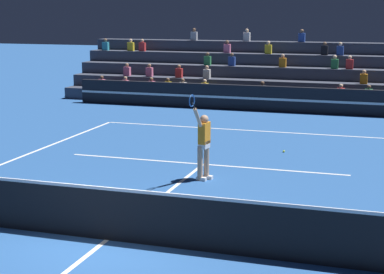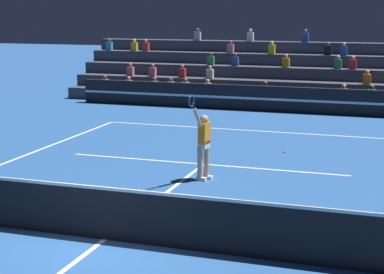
% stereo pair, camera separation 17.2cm
% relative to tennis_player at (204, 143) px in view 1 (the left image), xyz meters
% --- Properties ---
extents(ground_plane, '(120.00, 120.00, 0.00)m').
position_rel_tennis_player_xyz_m(ground_plane, '(-0.49, -4.81, -0.98)').
color(ground_plane, '#285699').
extents(court_lines, '(11.10, 23.90, 0.01)m').
position_rel_tennis_player_xyz_m(court_lines, '(-0.49, -4.81, -0.98)').
color(court_lines, white).
rests_on(court_lines, ground).
extents(tennis_net, '(12.00, 0.10, 1.10)m').
position_rel_tennis_player_xyz_m(tennis_net, '(-0.49, -4.81, -0.44)').
color(tennis_net, black).
rests_on(tennis_net, ground).
extents(sponsor_banner_wall, '(18.00, 0.26, 1.10)m').
position_rel_tennis_player_xyz_m(sponsor_banner_wall, '(-0.49, 11.71, -0.43)').
color(sponsor_banner_wall, black).
rests_on(sponsor_banner_wall, ground).
extents(bleacher_stand, '(20.89, 4.75, 3.38)m').
position_rel_tennis_player_xyz_m(bleacher_stand, '(-0.49, 15.51, 0.03)').
color(bleacher_stand, '#383D4C').
rests_on(bleacher_stand, ground).
extents(tennis_player, '(0.38, 1.23, 2.39)m').
position_rel_tennis_player_xyz_m(tennis_player, '(0.00, 0.00, 0.00)').
color(tennis_player, tan).
rests_on(tennis_player, ground).
extents(tennis_ball, '(0.07, 0.07, 0.07)m').
position_rel_tennis_player_xyz_m(tennis_ball, '(1.44, 3.86, -0.95)').
color(tennis_ball, '#C6DB33').
rests_on(tennis_ball, ground).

